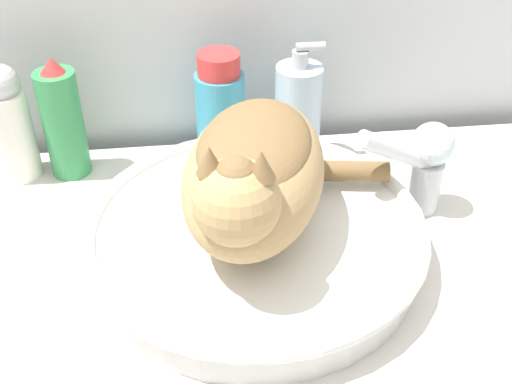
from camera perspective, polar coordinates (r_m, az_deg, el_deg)
name	(u,v)px	position (r m, az deg, el deg)	size (l,w,h in m)	color
sink_basin	(255,236)	(0.81, -0.11, -3.90)	(0.43, 0.43, 0.06)	silver
cat	(254,171)	(0.73, -0.16, 1.88)	(0.30, 0.31, 0.17)	tan
faucet	(424,160)	(0.88, 14.70, 2.75)	(0.15, 0.07, 0.15)	silver
lotion_bottle_white	(10,123)	(0.99, -21.05, 5.75)	(0.06, 0.06, 0.18)	white
spray_bottle_trigger	(63,122)	(0.98, -16.79, 6.01)	(0.06, 0.06, 0.19)	#338C4C
mouthwash_bottle	(220,113)	(0.96, -3.23, 7.07)	(0.07, 0.07, 0.18)	teal
soap_pump_bottle	(298,112)	(0.98, 3.75, 7.10)	(0.07, 0.07, 0.19)	silver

